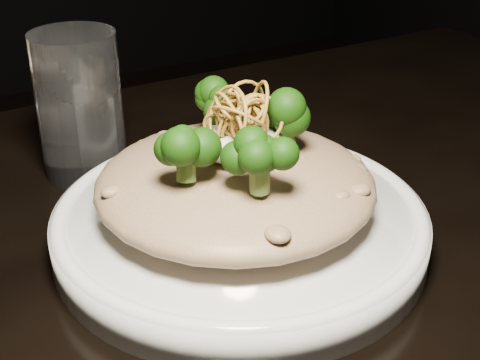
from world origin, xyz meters
TOP-DOWN VIEW (x-y plane):
  - table at (0.00, 0.00)m, footprint 1.10×0.80m
  - plate at (-0.05, 0.03)m, footprint 0.29×0.29m
  - risotto at (-0.05, 0.03)m, footprint 0.21×0.21m
  - broccoli at (-0.05, 0.03)m, footprint 0.14×0.14m
  - cheese at (-0.05, 0.04)m, footprint 0.07×0.07m
  - shallots at (-0.05, 0.03)m, footprint 0.06×0.06m
  - drinking_glass at (-0.11, 0.21)m, footprint 0.10×0.10m

SIDE VIEW (x-z plane):
  - table at x=0.00m, z-range 0.29..1.04m
  - plate at x=-0.05m, z-range 0.75..0.78m
  - risotto at x=-0.05m, z-range 0.78..0.83m
  - drinking_glass at x=-0.11m, z-range 0.75..0.88m
  - cheese at x=-0.05m, z-range 0.83..0.84m
  - broccoli at x=-0.05m, z-range 0.83..0.88m
  - shallots at x=-0.05m, z-range 0.84..0.88m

